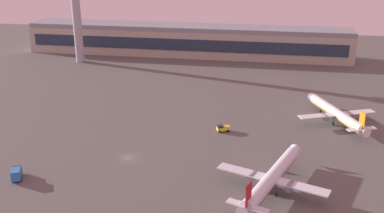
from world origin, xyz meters
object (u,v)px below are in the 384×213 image
airplane_far_stand (272,178)px  catering_truck (16,173)px  control_tower (76,7)px  baggage_tractor (223,128)px  airplane_terminal_side (336,113)px

airplane_far_stand → catering_truck: bearing=-155.2°
control_tower → baggage_tractor: bearing=-43.2°
catering_truck → baggage_tractor: size_ratio=1.33×
airplane_far_stand → baggage_tractor: (-16.17, 35.06, -2.38)m
baggage_tractor → catering_truck: bearing=107.9°
airplane_terminal_side → baggage_tractor: (-37.36, -14.56, -2.30)m
airplane_far_stand → catering_truck: airplane_far_stand is taller
airplane_far_stand → baggage_tractor: 38.69m
control_tower → airplane_terminal_side: size_ratio=1.47×
airplane_terminal_side → catering_truck: (-86.83, -55.53, -1.90)m
control_tower → airplane_far_stand: (101.21, -114.93, -24.87)m
airplane_terminal_side → baggage_tractor: 40.16m
control_tower → catering_truck: size_ratio=8.19×
catering_truck → baggage_tractor: bearing=12.6°
control_tower → airplane_far_stand: size_ratio=1.41×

